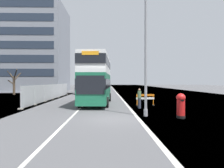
% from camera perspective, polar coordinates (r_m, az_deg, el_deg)
% --- Properties ---
extents(ground, '(140.00, 280.00, 0.10)m').
position_cam_1_polar(ground, '(13.82, 2.41, -9.66)').
color(ground, '#4C4C4F').
extents(double_decker_bus, '(3.25, 10.69, 5.17)m').
position_cam_1_polar(double_decker_bus, '(22.61, -4.24, 1.48)').
color(double_decker_bus, '#196042').
rests_on(double_decker_bus, ground).
extents(lamppost_foreground, '(0.29, 0.70, 9.30)m').
position_cam_1_polar(lamppost_foreground, '(14.77, 9.28, 8.37)').
color(lamppost_foreground, gray).
rests_on(lamppost_foreground, ground).
extents(red_pillar_postbox, '(0.60, 0.60, 1.65)m').
position_cam_1_polar(red_pillar_postbox, '(14.53, 18.42, -5.39)').
color(red_pillar_postbox, black).
rests_on(red_pillar_postbox, ground).
extents(roadworks_barrier, '(1.87, 0.64, 1.16)m').
position_cam_1_polar(roadworks_barrier, '(21.19, 9.13, -3.90)').
color(roadworks_barrier, orange).
rests_on(roadworks_barrier, ground).
extents(construction_site_fence, '(0.44, 20.60, 2.10)m').
position_cam_1_polar(construction_site_fence, '(29.29, -16.19, -2.13)').
color(construction_site_fence, '#A8AAAD').
rests_on(construction_site_fence, ground).
extents(car_oncoming_near, '(1.91, 4.06, 2.07)m').
position_cam_1_polar(car_oncoming_near, '(40.65, -8.74, -1.36)').
color(car_oncoming_near, slate).
rests_on(car_oncoming_near, ground).
extents(car_receding_mid, '(2.02, 3.93, 2.23)m').
position_cam_1_polar(car_receding_mid, '(49.76, -7.73, -0.92)').
color(car_receding_mid, silver).
rests_on(car_receding_mid, ground).
extents(car_receding_far, '(2.00, 4.49, 2.26)m').
position_cam_1_polar(car_receding_far, '(55.66, -1.84, -0.72)').
color(car_receding_far, black).
rests_on(car_receding_far, ground).
extents(bare_tree_far_verge_near, '(2.15, 2.81, 4.66)m').
position_cam_1_polar(bare_tree_far_verge_near, '(42.41, -25.37, 0.34)').
color(bare_tree_far_verge_near, '#4C3D2D').
rests_on(bare_tree_far_verge_near, ground).
extents(bare_tree_far_verge_mid, '(2.20, 1.71, 4.30)m').
position_cam_1_polar(bare_tree_far_verge_mid, '(68.26, -14.34, 0.33)').
color(bare_tree_far_verge_mid, '#4C3D2D').
rests_on(bare_tree_far_verge_mid, ground).
extents(pedestrian_at_kerb, '(0.34, 0.34, 1.79)m').
position_cam_1_polar(pedestrian_at_kerb, '(19.02, 7.54, -3.94)').
color(pedestrian_at_kerb, '#2D3342').
rests_on(pedestrian_at_kerb, ground).
extents(backdrop_office_block, '(30.48, 14.78, 21.24)m').
position_cam_1_polar(backdrop_office_block, '(59.70, -27.47, 8.50)').
color(backdrop_office_block, gray).
rests_on(backdrop_office_block, ground).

